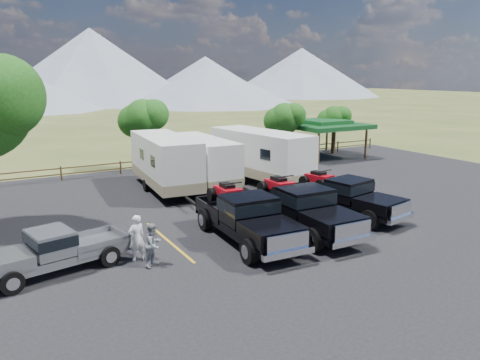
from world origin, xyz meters
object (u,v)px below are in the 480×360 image
pavilion (324,125)px  person_a (137,238)px  rig_left (245,216)px  rig_center (301,207)px  rig_right (344,195)px  trailer_center (202,161)px  person_b (154,245)px  trailer_left (165,162)px  pickup_silver (55,250)px  trailer_right (261,156)px

pavilion → person_a: (-20.78, -14.41, -1.85)m
rig_left → rig_center: 2.79m
rig_right → trailer_center: size_ratio=0.75×
rig_left → person_b: rig_left is taller
trailer_center → trailer_left: bearing=179.3°
pickup_silver → person_b: size_ratio=3.37×
trailer_center → rig_center: bearing=-87.2°
rig_left → pickup_silver: 7.56m
trailer_left → trailer_right: size_ratio=0.98×
pavilion → rig_center: bearing=-132.1°
trailer_center → pickup_silver: 13.84m
pavilion → trailer_left: 16.55m
rig_center → trailer_right: bearing=70.0°
pavilion → trailer_center: 14.31m
pavilion → rig_right: 17.08m
pavilion → rig_right: size_ratio=0.94×
person_b → trailer_center: bearing=21.1°
pavilion → trailer_left: (-15.89, -4.52, -1.01)m
person_a → rig_right: bearing=173.6°
trailer_left → trailer_right: (6.11, -1.09, 0.03)m
trailer_right → pickup_silver: size_ratio=1.77×
trailer_right → rig_left: bearing=-132.8°
person_a → person_b: size_ratio=1.10×
pickup_silver → person_b: bearing=57.5°
rig_left → rig_center: (2.79, -0.16, 0.02)m
rig_left → rig_right: 6.21m
rig_left → pickup_silver: size_ratio=1.24×
pavilion → person_a: bearing=-145.3°
rig_left → trailer_center: 10.27m
trailer_left → person_a: (-4.89, -9.89, -0.83)m
rig_center → rig_right: (3.38, 0.92, -0.09)m
trailer_left → trailer_center: trailer_left is taller
trailer_left → trailer_center: size_ratio=1.09×
pavilion → person_b: (-20.39, -15.22, -1.93)m
pavilion → person_b: size_ratio=3.78×
rig_left → rig_center: rig_center is taller
pavilion → trailer_right: bearing=-150.2°
rig_center → trailer_right: (3.53, 9.10, 0.66)m
trailer_left → person_b: trailer_left is taller
rig_right → person_b: bearing=176.9°
trailer_left → person_a: bearing=-111.3°
trailer_left → trailer_right: 6.21m
pavilion → pickup_silver: 27.54m
trailer_left → trailer_center: (2.40, -0.10, -0.13)m
trailer_center → rig_left: bearing=-102.9°
rig_left → pavilion: bearing=45.2°
trailer_right → trailer_center: bearing=157.6°
person_a → person_b: bearing=105.9°
pickup_silver → trailer_left: bearing=128.7°
person_a → pavilion: bearing=-154.9°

